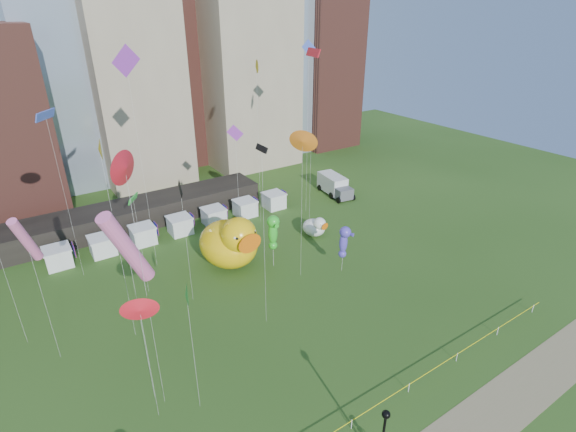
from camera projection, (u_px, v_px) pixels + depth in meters
ground at (351, 428)px, 31.44m from camera, size 160.00×160.00×0.00m
skyline at (116, 51)px, 69.06m from camera, size 101.00×23.00×68.00m
pavilion at (129, 215)px, 60.21m from camera, size 38.00×6.00×3.20m
vendor_tents at (180, 226)px, 58.45m from camera, size 33.24×2.80×2.40m
caution_tape at (352, 422)px, 31.14m from camera, size 50.00×0.06×0.90m
big_duck at (231, 242)px, 50.13m from camera, size 7.13×9.19×6.87m
small_duck at (315, 227)px, 57.64m from camera, size 3.28×4.00×2.90m
seahorse_green at (273, 230)px, 49.27m from camera, size 1.70×2.00×6.62m
seahorse_purple at (344, 240)px, 48.61m from camera, size 1.71×1.91×5.74m
box_truck at (334, 185)px, 70.63m from camera, size 3.62×7.51×3.07m
kite_0 at (313, 54)px, 52.08m from camera, size 1.05×3.25×23.30m
kite_1 at (26, 240)px, 32.83m from camera, size 2.04×2.59×13.90m
kite_2 at (181, 193)px, 40.23m from camera, size 0.32×1.77×13.37m
kite_3 at (133, 200)px, 42.01m from camera, size 1.44×1.76×11.23m
kite_4 at (100, 150)px, 32.78m from camera, size 0.52×1.58×18.72m
kite_5 at (309, 56)px, 55.77m from camera, size 2.10×0.35×24.09m
kite_6 at (303, 142)px, 42.80m from camera, size 1.19×2.03×16.77m
kite_7 at (127, 66)px, 41.70m from camera, size 2.21×2.25×24.59m
kite_8 at (125, 168)px, 25.37m from camera, size 1.48×1.68×20.12m
kite_9 at (127, 249)px, 28.28m from camera, size 3.66×2.66×16.45m
kite_10 at (262, 153)px, 34.98m from camera, size 0.31×1.61×17.64m
kite_11 at (187, 296)px, 28.76m from camera, size 0.60×1.34×11.01m
kite_12 at (256, 67)px, 53.05m from camera, size 0.80×1.58×21.99m
kite_13 at (46, 116)px, 41.70m from camera, size 2.14×2.52×18.75m
kite_15 at (235, 139)px, 45.24m from camera, size 1.60×0.81×16.77m
kite_16 at (140, 311)px, 28.27m from camera, size 1.67×0.76×10.59m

